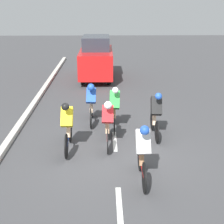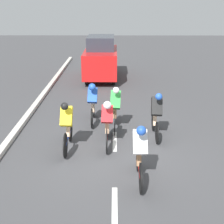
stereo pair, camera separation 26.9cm
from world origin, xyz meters
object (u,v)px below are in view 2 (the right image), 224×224
(cyclist_white, at_px, (140,152))
(cyclist_yellow, at_px, (67,125))
(cyclist_black, at_px, (156,114))
(support_car, at_px, (101,58))
(cyclist_green, at_px, (115,107))
(cyclist_red, at_px, (107,122))
(cyclist_blue, at_px, (93,101))

(cyclist_white, height_order, cyclist_yellow, cyclist_white)
(cyclist_yellow, height_order, cyclist_black, cyclist_yellow)
(support_car, bearing_deg, cyclist_black, 104.76)
(cyclist_green, xyz_separation_m, support_car, (0.76, -7.03, 0.33))
(cyclist_green, bearing_deg, cyclist_red, 79.80)
(cyclist_white, bearing_deg, cyclist_black, -105.30)
(cyclist_green, height_order, cyclist_black, cyclist_green)
(support_car, bearing_deg, cyclist_white, 97.37)
(cyclist_green, relative_size, cyclist_yellow, 0.94)
(cyclist_green, relative_size, cyclist_black, 0.99)
(cyclist_white, distance_m, cyclist_blue, 3.95)
(cyclist_yellow, relative_size, support_car, 0.44)
(cyclist_white, distance_m, cyclist_black, 2.64)
(cyclist_green, height_order, cyclist_blue, cyclist_green)
(cyclist_blue, bearing_deg, support_car, -90.14)
(cyclist_red, distance_m, cyclist_blue, 1.92)
(cyclist_black, height_order, support_car, support_car)
(cyclist_white, relative_size, cyclist_black, 1.01)
(cyclist_blue, bearing_deg, cyclist_black, 149.91)
(cyclist_red, bearing_deg, cyclist_white, 112.79)
(cyclist_red, distance_m, cyclist_black, 1.63)
(cyclist_yellow, xyz_separation_m, cyclist_black, (-2.61, -0.89, 0.00))
(support_car, bearing_deg, cyclist_blue, 89.86)
(cyclist_green, height_order, cyclist_red, cyclist_green)
(cyclist_green, bearing_deg, cyclist_yellow, 48.06)
(cyclist_green, distance_m, cyclist_yellow, 2.03)
(cyclist_red, height_order, support_car, support_car)
(cyclist_green, xyz_separation_m, cyclist_blue, (0.77, -0.56, 0.00))
(cyclist_green, relative_size, support_car, 0.42)
(cyclist_green, xyz_separation_m, cyclist_red, (0.23, 1.28, -0.02))
(cyclist_green, relative_size, cyclist_red, 0.98)
(cyclist_white, distance_m, cyclist_yellow, 2.53)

